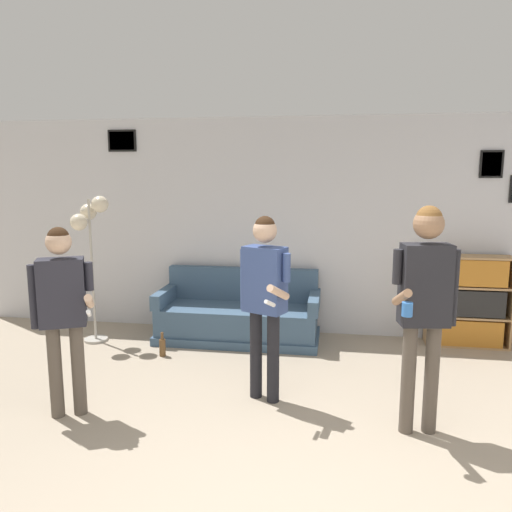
# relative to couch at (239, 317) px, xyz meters

# --- Properties ---
(wall_back) EXTENTS (8.79, 0.08, 2.70)m
(wall_back) POSITION_rel_couch_xyz_m (0.77, 0.42, 1.07)
(wall_back) COLOR silver
(wall_back) RESTS_ON ground_plane
(couch) EXTENTS (1.96, 0.80, 0.84)m
(couch) POSITION_rel_couch_xyz_m (0.00, 0.00, 0.00)
(couch) COLOR #3D5670
(couch) RESTS_ON ground_plane
(bookshelf) EXTENTS (0.93, 0.30, 1.08)m
(bookshelf) POSITION_rel_couch_xyz_m (2.70, 0.20, 0.25)
(bookshelf) COLOR #A87F51
(bookshelf) RESTS_ON ground_plane
(floor_lamp) EXTENTS (0.41, 0.44, 1.76)m
(floor_lamp) POSITION_rel_couch_xyz_m (-1.71, -0.35, 1.10)
(floor_lamp) COLOR #ADA89E
(floor_lamp) RESTS_ON ground_plane
(person_player_foreground_left) EXTENTS (0.58, 0.38, 1.60)m
(person_player_foreground_left) POSITION_rel_couch_xyz_m (-1.04, -2.15, 0.69)
(person_player_foreground_left) COLOR brown
(person_player_foreground_left) RESTS_ON ground_plane
(person_player_foreground_center) EXTENTS (0.46, 0.57, 1.66)m
(person_player_foreground_center) POSITION_rel_couch_xyz_m (0.55, -1.59, 0.74)
(person_player_foreground_center) COLOR black
(person_player_foreground_center) RESTS_ON ground_plane
(person_watcher_holding_cup) EXTENTS (0.49, 0.49, 1.79)m
(person_watcher_holding_cup) POSITION_rel_couch_xyz_m (1.82, -1.98, 0.83)
(person_watcher_holding_cup) COLOR brown
(person_watcher_holding_cup) RESTS_ON ground_plane
(bottle_on_floor) EXTENTS (0.07, 0.07, 0.27)m
(bottle_on_floor) POSITION_rel_couch_xyz_m (-0.73, -0.72, -0.17)
(bottle_on_floor) COLOR brown
(bottle_on_floor) RESTS_ON ground_plane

